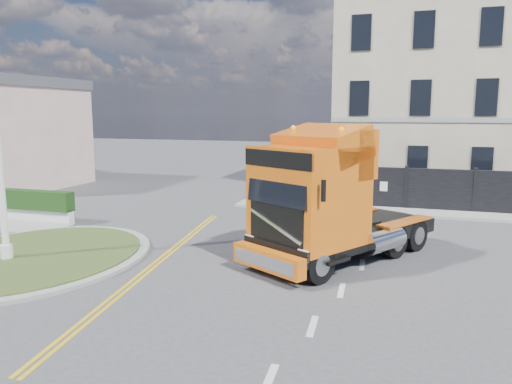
% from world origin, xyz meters
% --- Properties ---
extents(ground, '(120.00, 120.00, 0.00)m').
position_xyz_m(ground, '(0.00, 0.00, 0.00)').
color(ground, '#424244').
rests_on(ground, ground).
extents(traffic_island, '(6.80, 6.80, 0.17)m').
position_xyz_m(traffic_island, '(-7.00, -3.00, 0.08)').
color(traffic_island, gray).
rests_on(traffic_island, ground).
extents(hoarding_fence, '(18.80, 0.25, 2.00)m').
position_xyz_m(hoarding_fence, '(6.55, 9.00, 1.00)').
color(hoarding_fence, black).
rests_on(hoarding_fence, ground).
extents(georgian_building, '(12.30, 10.30, 12.80)m').
position_xyz_m(georgian_building, '(6.00, 16.50, 5.77)').
color(georgian_building, beige).
rests_on(georgian_building, ground).
extents(pavement_far, '(20.00, 1.60, 0.12)m').
position_xyz_m(pavement_far, '(6.00, 8.10, 0.06)').
color(pavement_far, gray).
rests_on(pavement_far, ground).
extents(truck, '(5.67, 7.18, 4.10)m').
position_xyz_m(truck, '(1.77, -0.61, 1.84)').
color(truck, black).
rests_on(truck, ground).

